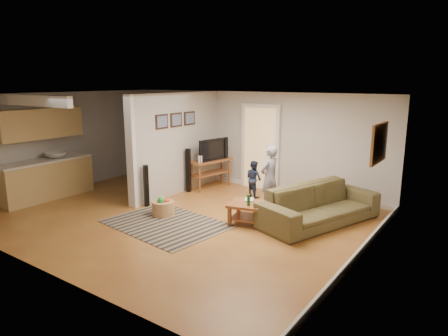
{
  "coord_description": "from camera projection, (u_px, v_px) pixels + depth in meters",
  "views": [
    {
      "loc": [
        5.37,
        -5.96,
        2.79
      ],
      "look_at": [
        0.99,
        0.32,
        1.1
      ],
      "focal_mm": 32.0,
      "sensor_mm": 36.0,
      "label": 1
    }
  ],
  "objects": [
    {
      "name": "ground",
      "position": [
        177.0,
        216.0,
        8.37
      ],
      "size": [
        7.5,
        7.5,
        0.0
      ],
      "primitive_type": "plane",
      "color": "brown",
      "rests_on": "ground"
    },
    {
      "name": "room_shell",
      "position": [
        152.0,
        140.0,
        9.0
      ],
      "size": [
        7.54,
        6.02,
        2.52
      ],
      "color": "#B9B6B1",
      "rests_on": "ground"
    },
    {
      "name": "area_rug",
      "position": [
        166.0,
        224.0,
        7.91
      ],
      "size": [
        2.49,
        1.96,
        0.01
      ],
      "primitive_type": "cube",
      "rotation": [
        0.0,
        0.0,
        -0.13
      ],
      "color": "black",
      "rests_on": "ground"
    },
    {
      "name": "sofa",
      "position": [
        319.0,
        223.0,
        7.97
      ],
      "size": [
        1.83,
        2.77,
        0.75
      ],
      "primitive_type": "imported",
      "rotation": [
        0.0,
        0.0,
        1.22
      ],
      "color": "#454022",
      "rests_on": "ground"
    },
    {
      "name": "coffee_table",
      "position": [
        258.0,
        209.0,
        7.79
      ],
      "size": [
        1.21,
        0.87,
        0.65
      ],
      "rotation": [
        0.0,
        0.0,
        0.23
      ],
      "color": "brown",
      "rests_on": "ground"
    },
    {
      "name": "tv_console",
      "position": [
        211.0,
        162.0,
        10.39
      ],
      "size": [
        0.67,
        1.27,
        1.04
      ],
      "rotation": [
        0.0,
        0.0,
        -0.18
      ],
      "color": "brown",
      "rests_on": "ground"
    },
    {
      "name": "speaker_left",
      "position": [
        146.0,
        186.0,
        8.93
      ],
      "size": [
        0.13,
        0.13,
        0.95
      ],
      "primitive_type": "cube",
      "rotation": [
        0.0,
        0.0,
        -0.41
      ],
      "color": "black",
      "rests_on": "ground"
    },
    {
      "name": "speaker_right",
      "position": [
        188.0,
        170.0,
        10.08
      ],
      "size": [
        0.15,
        0.15,
        1.12
      ],
      "primitive_type": "cube",
      "rotation": [
        0.0,
        0.0,
        0.42
      ],
      "color": "black",
      "rests_on": "ground"
    },
    {
      "name": "toy_basket",
      "position": [
        163.0,
        207.0,
        8.38
      ],
      "size": [
        0.47,
        0.47,
        0.42
      ],
      "color": "#A17A46",
      "rests_on": "ground"
    },
    {
      "name": "child",
      "position": [
        269.0,
        209.0,
        8.82
      ],
      "size": [
        0.42,
        0.57,
        1.43
      ],
      "primitive_type": "imported",
      "rotation": [
        0.0,
        0.0,
        -1.73
      ],
      "color": "gray",
      "rests_on": "ground"
    },
    {
      "name": "toddler",
      "position": [
        253.0,
        197.0,
        9.77
      ],
      "size": [
        0.52,
        0.46,
        0.9
      ],
      "primitive_type": "imported",
      "rotation": [
        0.0,
        0.0,
        2.81
      ],
      "color": "#202A44",
      "rests_on": "ground"
    }
  ]
}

